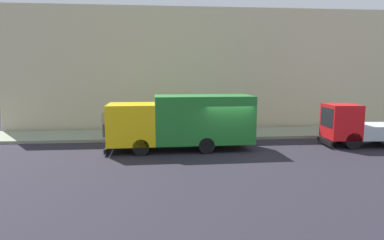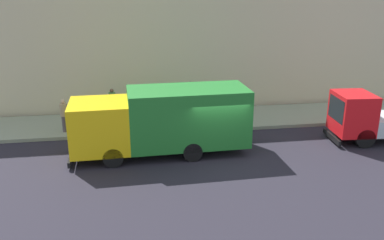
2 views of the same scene
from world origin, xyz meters
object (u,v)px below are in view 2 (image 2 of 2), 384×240
small_flatbed_truck (376,119)px  pedestrian_walking (112,103)px  street_sign_post (190,101)px  pedestrian_standing (64,115)px  large_utility_truck (163,119)px

small_flatbed_truck → pedestrian_walking: 13.84m
small_flatbed_truck → street_sign_post: street_sign_post is taller
pedestrian_walking → pedestrian_standing: size_ratio=1.00×
pedestrian_walking → street_sign_post: (-2.41, -4.07, 0.59)m
large_utility_truck → street_sign_post: (2.69, -1.64, 0.04)m
large_utility_truck → street_sign_post: 3.15m
large_utility_truck → street_sign_post: large_utility_truck is taller
small_flatbed_truck → pedestrian_walking: small_flatbed_truck is taller
large_utility_truck → small_flatbed_truck: size_ratio=1.46×
small_flatbed_truck → pedestrian_walking: size_ratio=3.23×
small_flatbed_truck → street_sign_post: 9.21m
street_sign_post → pedestrian_walking: bearing=59.4°
large_utility_truck → pedestrian_standing: 5.78m
pedestrian_walking → small_flatbed_truck: bearing=-137.0°
pedestrian_standing → street_sign_post: (-0.48, -6.44, 0.59)m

